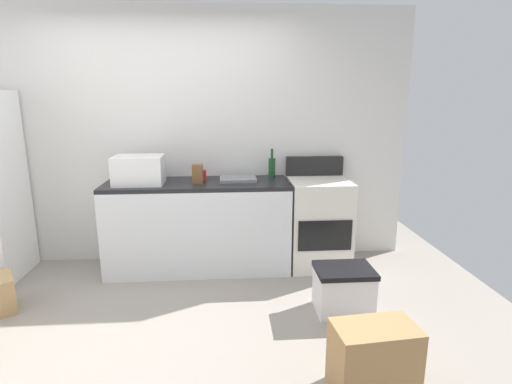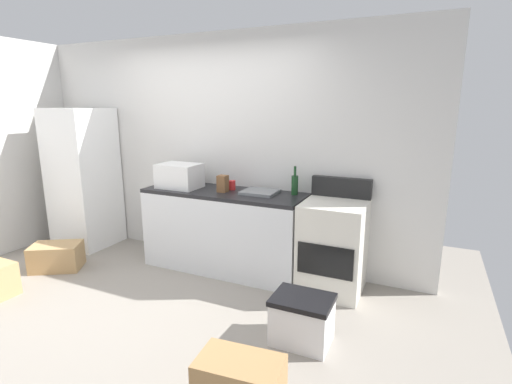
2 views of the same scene
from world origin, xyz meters
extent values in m
plane|color=gray|center=(0.00, 0.00, 0.00)|extent=(6.00, 6.00, 0.00)
cube|color=silver|center=(0.00, 1.55, 1.30)|extent=(5.00, 0.10, 2.60)
cube|color=silver|center=(0.30, 1.20, 0.43)|extent=(1.80, 0.60, 0.86)
cube|color=black|center=(0.30, 1.20, 0.88)|extent=(1.80, 0.60, 0.04)
cube|color=silver|center=(1.52, 1.20, 0.45)|extent=(0.60, 0.60, 0.90)
cube|color=black|center=(1.52, 0.90, 0.42)|extent=(0.52, 0.02, 0.30)
cube|color=black|center=(1.52, 1.46, 1.00)|extent=(0.60, 0.08, 0.20)
cube|color=white|center=(-0.24, 1.15, 1.04)|extent=(0.46, 0.34, 0.27)
cube|color=slate|center=(0.70, 1.26, 0.92)|extent=(0.36, 0.32, 0.03)
cylinder|color=#193F1E|center=(1.06, 1.36, 1.00)|extent=(0.07, 0.07, 0.20)
cylinder|color=#193F1E|center=(1.06, 1.36, 1.15)|extent=(0.03, 0.03, 0.10)
cylinder|color=red|center=(0.35, 1.30, 0.95)|extent=(0.08, 0.08, 0.10)
cube|color=brown|center=(0.31, 1.16, 0.99)|extent=(0.10, 0.10, 0.18)
cube|color=#A37A4C|center=(1.44, -0.67, 0.21)|extent=(0.51, 0.34, 0.42)
cube|color=silver|center=(1.52, 0.24, 0.17)|extent=(0.44, 0.34, 0.34)
cube|color=black|center=(1.52, 0.24, 0.36)|extent=(0.46, 0.36, 0.04)
camera|label=1|loc=(0.59, -2.71, 1.73)|focal=28.42mm
camera|label=2|loc=(2.30, -2.33, 1.82)|focal=26.74mm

